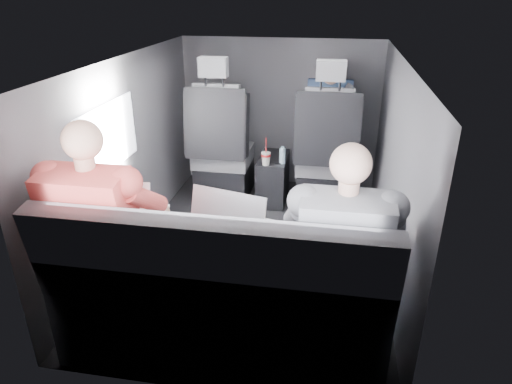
% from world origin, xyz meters
% --- Properties ---
extents(floor, '(2.60, 2.60, 0.00)m').
position_xyz_m(floor, '(0.00, 0.00, 0.00)').
color(floor, black).
rests_on(floor, ground).
extents(ceiling, '(2.60, 2.60, 0.00)m').
position_xyz_m(ceiling, '(0.00, 0.00, 1.35)').
color(ceiling, '#B2B2AD').
rests_on(ceiling, panel_back).
extents(panel_left, '(0.02, 2.60, 1.35)m').
position_xyz_m(panel_left, '(-0.90, 0.00, 0.68)').
color(panel_left, '#56565B').
rests_on(panel_left, floor).
extents(panel_right, '(0.02, 2.60, 1.35)m').
position_xyz_m(panel_right, '(0.90, 0.00, 0.68)').
color(panel_right, '#56565B').
rests_on(panel_right, floor).
extents(panel_front, '(1.80, 0.02, 1.35)m').
position_xyz_m(panel_front, '(0.00, 1.30, 0.68)').
color(panel_front, '#56565B').
rests_on(panel_front, floor).
extents(panel_back, '(1.80, 0.02, 1.35)m').
position_xyz_m(panel_back, '(0.00, -1.30, 0.68)').
color(panel_back, '#56565B').
rests_on(panel_back, floor).
extents(side_window, '(0.02, 0.75, 0.42)m').
position_xyz_m(side_window, '(-0.88, -0.30, 0.90)').
color(side_window, white).
rests_on(side_window, panel_left).
extents(seatbelt, '(0.35, 0.11, 0.59)m').
position_xyz_m(seatbelt, '(0.45, 0.67, 0.80)').
color(seatbelt, black).
rests_on(seatbelt, front_seat_right).
extents(front_seat_left, '(0.52, 0.58, 1.26)m').
position_xyz_m(front_seat_left, '(-0.45, 0.84, 0.40)').
color(front_seat_left, black).
rests_on(front_seat_left, floor).
extents(front_seat_right, '(0.52, 0.58, 1.26)m').
position_xyz_m(front_seat_right, '(0.45, 0.84, 0.40)').
color(front_seat_right, black).
rests_on(front_seat_right, floor).
extents(center_console, '(0.24, 0.48, 0.41)m').
position_xyz_m(center_console, '(0.00, 0.88, 0.20)').
color(center_console, black).
rests_on(center_console, floor).
extents(rear_bench, '(1.60, 0.57, 0.92)m').
position_xyz_m(rear_bench, '(0.00, -1.06, 0.31)').
color(rear_bench, slate).
rests_on(rear_bench, floor).
extents(soda_cup, '(0.08, 0.08, 0.24)m').
position_xyz_m(soda_cup, '(-0.04, 0.69, 0.46)').
color(soda_cup, white).
rests_on(soda_cup, center_console).
extents(water_bottle, '(0.05, 0.05, 0.15)m').
position_xyz_m(water_bottle, '(0.09, 0.75, 0.47)').
color(water_bottle, '#B0CFEF').
rests_on(water_bottle, center_console).
extents(laptop_white, '(0.39, 0.37, 0.27)m').
position_xyz_m(laptop_white, '(-0.59, -0.75, 0.64)').
color(laptop_white, silver).
rests_on(laptop_white, passenger_rear_left).
extents(laptop_silver, '(0.46, 0.45, 0.28)m').
position_xyz_m(laptop_silver, '(0.01, -0.79, 0.64)').
color(laptop_silver, '#B6B6BB').
rests_on(laptop_silver, rear_bench).
extents(laptop_black, '(0.33, 0.31, 0.21)m').
position_xyz_m(laptop_black, '(0.59, -0.82, 0.63)').
color(laptop_black, black).
rests_on(laptop_black, passenger_rear_right).
extents(passenger_rear_left, '(0.51, 0.63, 1.24)m').
position_xyz_m(passenger_rear_left, '(-0.59, -0.97, 0.63)').
color(passenger_rear_left, '#323136').
rests_on(passenger_rear_left, rear_bench).
extents(passenger_rear_right, '(0.49, 0.61, 1.20)m').
position_xyz_m(passenger_rear_right, '(0.57, -0.97, 0.62)').
color(passenger_rear_right, navy).
rests_on(passenger_rear_right, rear_bench).
extents(passenger_front_right, '(0.38, 0.38, 0.73)m').
position_xyz_m(passenger_front_right, '(0.45, 1.10, 0.74)').
color(passenger_front_right, navy).
rests_on(passenger_front_right, front_seat_right).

